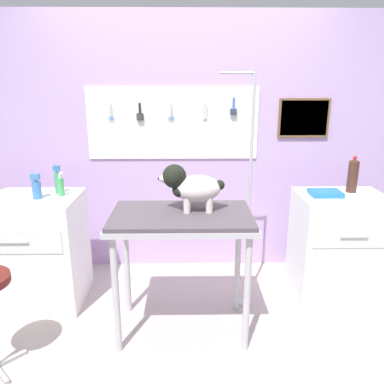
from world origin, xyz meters
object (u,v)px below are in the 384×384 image
Objects in this scene: soda_bottle at (353,176)px; grooming_arm at (248,205)px; dog at (191,186)px; conditioner_bottle at (58,181)px; counter_left at (31,250)px; grooming_table at (182,227)px; cabinet_right at (337,246)px.

grooming_arm is at bearing -164.03° from soda_bottle.
dog reaches higher than conditioner_bottle.
grooming_arm is 2.04× the size of counter_left.
soda_bottle is (1.37, 0.56, 0.21)m from grooming_table.
grooming_table is 0.28m from dog.
dog is 0.52× the size of cabinet_right.
counter_left is (-1.69, 0.09, -0.40)m from grooming_arm.
counter_left is 2.64m from soda_bottle.
dog is 1.42m from cabinet_right.
grooming_table is 0.54× the size of grooming_arm.
soda_bottle reaches higher than counter_left.
counter_left is 2.47m from cabinet_right.
conditioner_bottle is (-2.24, 0.05, 0.54)m from cabinet_right.
cabinet_right is 2.30m from conditioner_bottle.
grooming_table is at bearing -157.80° from soda_bottle.
grooming_table is 1.12× the size of cabinet_right.
dog reaches higher than grooming_table.
counter_left is 0.59m from conditioner_bottle.
grooming_table is at bearing -18.37° from counter_left.
counter_left is at bearing 161.63° from grooming_table.
counter_left is at bearing -176.46° from soda_bottle.
soda_bottle is (0.10, 0.10, 0.57)m from cabinet_right.
dog is at bearing -158.88° from soda_bottle.
dog is 1.45m from counter_left.
cabinet_right is (1.21, 0.41, -0.62)m from dog.
dog reaches higher than counter_left.
dog is at bearing -161.36° from cabinet_right.
soda_bottle is (1.31, 0.51, -0.06)m from dog.
counter_left is 3.91× the size of conditioner_bottle.
conditioner_bottle is at bearing 152.21° from grooming_table.
counter_left is (-1.26, 0.35, -0.62)m from dog.
grooming_arm is 4.03× the size of dog.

